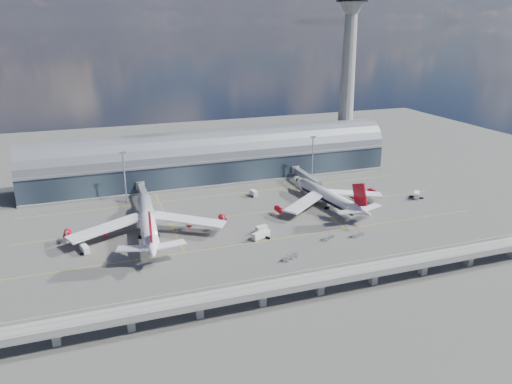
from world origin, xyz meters
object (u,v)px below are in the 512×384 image
object	(u,v)px
service_truck_3	(417,195)
cargo_train_1	(358,234)
service_truck_0	(85,249)
service_truck_1	(262,229)
floodlight_mast_right	(312,158)
airliner_left	(148,222)
service_truck_2	(261,235)
airliner_right	(330,197)
service_truck_5	(148,211)
control_tower	(348,79)
floodlight_mast_left	(125,176)
service_truck_4	(254,193)
cargo_train_2	(329,237)
cargo_train_0	(291,257)

from	to	relation	value
service_truck_3	cargo_train_1	xyz separation A→B (m)	(-51.83, -31.09, -0.83)
service_truck_0	service_truck_1	distance (m)	70.72
floodlight_mast_right	airliner_left	world-z (taller)	floodlight_mast_right
service_truck_0	cargo_train_1	bearing A→B (deg)	-25.85
service_truck_2	service_truck_3	size ratio (longest dim) A/B	1.27
service_truck_1	cargo_train_1	distance (m)	40.04
airliner_right	service_truck_5	distance (m)	85.15
service_truck_0	service_truck_3	distance (m)	158.96
floodlight_mast_right	service_truck_2	bearing A→B (deg)	-130.29
control_tower	floodlight_mast_left	world-z (taller)	control_tower
floodlight_mast_left	airliner_right	distance (m)	98.95
airliner_right	service_truck_4	world-z (taller)	airliner_right
airliner_left	service_truck_3	world-z (taller)	airliner_left
service_truck_5	cargo_train_2	bearing A→B (deg)	-71.21
control_tower	service_truck_5	world-z (taller)	control_tower
cargo_train_0	cargo_train_1	size ratio (longest dim) A/B	1.09
service_truck_0	service_truck_3	xyz separation A→B (m)	(158.68, 9.28, 0.16)
airliner_left	service_truck_2	distance (m)	46.69
service_truck_1	service_truck_4	bearing A→B (deg)	-28.93
service_truck_1	cargo_train_1	xyz separation A→B (m)	(36.31, -16.86, -0.69)
airliner_left	cargo_train_2	distance (m)	74.43
control_tower	service_truck_3	world-z (taller)	control_tower
cargo_train_2	service_truck_4	bearing A→B (deg)	37.72
floodlight_mast_left	airliner_right	world-z (taller)	floodlight_mast_left
service_truck_4	airliner_right	bearing A→B (deg)	-48.81
service_truck_1	service_truck_3	xyz separation A→B (m)	(88.13, 14.23, 0.14)
control_tower	airliner_left	bearing A→B (deg)	-151.03
cargo_train_0	cargo_train_1	bearing A→B (deg)	-47.21
airliner_right	cargo_train_2	distance (m)	37.84
service_truck_3	service_truck_4	world-z (taller)	service_truck_3
floodlight_mast_left	service_truck_3	size ratio (longest dim) A/B	3.85
cargo_train_1	cargo_train_2	size ratio (longest dim) A/B	1.04
service_truck_3	cargo_train_2	size ratio (longest dim) A/B	1.03
airliner_right	cargo_train_0	world-z (taller)	airliner_right
service_truck_1	service_truck_5	bearing A→B (deg)	34.36
service_truck_1	cargo_train_2	bearing A→B (deg)	-136.63
service_truck_3	airliner_right	bearing A→B (deg)	-147.14
control_tower	service_truck_5	xyz separation A→B (m)	(-127.16, -47.18, -50.30)
service_truck_2	cargo_train_1	size ratio (longest dim) A/B	1.25
airliner_right	service_truck_5	world-z (taller)	airliner_right
control_tower	airliner_left	world-z (taller)	control_tower
service_truck_5	cargo_train_2	size ratio (longest dim) A/B	0.87
service_truck_1	cargo_train_0	distance (m)	26.98
control_tower	cargo_train_2	distance (m)	128.13
cargo_train_1	airliner_left	bearing A→B (deg)	89.95
floodlight_mast_left	service_truck_0	bearing A→B (deg)	-112.10
service_truck_0	floodlight_mast_left	bearing A→B (deg)	53.59
airliner_right	service_truck_3	xyz separation A→B (m)	(47.03, -3.75, -3.30)
cargo_train_2	service_truck_0	bearing A→B (deg)	104.75
cargo_train_2	cargo_train_0	bearing A→B (deg)	144.68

